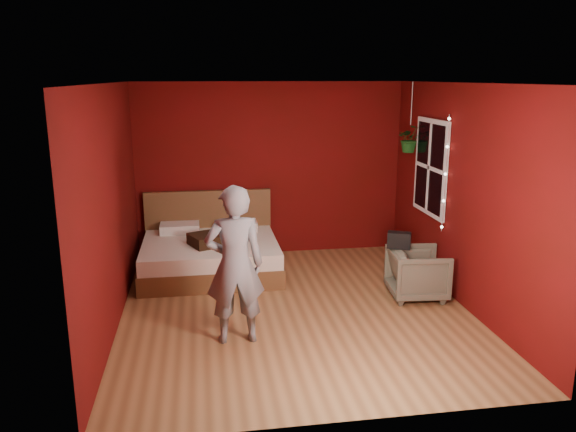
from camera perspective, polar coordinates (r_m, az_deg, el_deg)
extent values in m
plane|color=#98683C|center=(6.71, 0.72, -9.45)|extent=(4.50, 4.50, 0.00)
cube|color=#5E090B|center=(8.50, -1.82, 4.73)|extent=(4.00, 0.02, 2.60)
cube|color=#5E090B|center=(4.18, 6.00, -5.24)|extent=(4.00, 0.02, 2.60)
cube|color=#5E090B|center=(6.29, -17.60, 0.77)|extent=(0.02, 4.50, 2.60)
cube|color=#5E090B|center=(6.93, 17.39, 1.95)|extent=(0.02, 4.50, 2.60)
cube|color=white|center=(6.15, 0.79, 13.45)|extent=(4.00, 4.50, 0.02)
cube|color=white|center=(7.68, 14.29, 4.81)|extent=(0.04, 0.97, 1.27)
cube|color=black|center=(7.67, 14.19, 4.81)|extent=(0.02, 0.85, 1.15)
cube|color=white|center=(7.67, 14.16, 4.81)|extent=(0.03, 0.05, 1.15)
cube|color=white|center=(7.67, 14.16, 4.81)|extent=(0.03, 0.85, 0.05)
cylinder|color=silver|center=(7.19, 15.70, 4.12)|extent=(0.01, 0.01, 1.45)
sphere|color=#FFF2CC|center=(7.33, 15.35, -1.08)|extent=(0.04, 0.04, 0.04)
sphere|color=#FFF2CC|center=(7.25, 15.52, 1.50)|extent=(0.04, 0.04, 0.04)
sphere|color=#FFF2CC|center=(7.19, 15.70, 4.12)|extent=(0.04, 0.04, 0.04)
sphere|color=#FFF2CC|center=(7.14, 15.88, 6.79)|extent=(0.04, 0.04, 0.04)
sphere|color=#FFF2CC|center=(7.11, 16.06, 9.48)|extent=(0.04, 0.04, 0.04)
cube|color=brown|center=(7.89, -7.85, -4.90)|extent=(1.86, 1.58, 0.26)
cube|color=beige|center=(7.82, -7.91, -3.28)|extent=(1.83, 1.55, 0.21)
cube|color=brown|center=(8.51, -8.06, -0.82)|extent=(1.86, 0.07, 1.03)
cube|color=silver|center=(8.29, -10.93, -1.20)|extent=(0.56, 0.35, 0.13)
cube|color=silver|center=(8.30, -5.14, -0.98)|extent=(0.56, 0.35, 0.13)
imported|color=slate|center=(5.69, -5.43, -4.98)|extent=(0.61, 0.41, 1.65)
imported|color=#696953|center=(7.13, 13.03, -5.70)|extent=(0.74, 0.72, 0.62)
cube|color=black|center=(7.02, 11.22, -2.42)|extent=(0.31, 0.24, 0.20)
cube|color=#311D10|center=(7.60, -8.19, -2.40)|extent=(0.56, 0.56, 0.15)
cylinder|color=silver|center=(8.08, 12.46, 11.11)|extent=(0.01, 0.01, 0.59)
imported|color=#185317|center=(8.12, 12.28, 7.69)|extent=(0.38, 0.33, 0.39)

